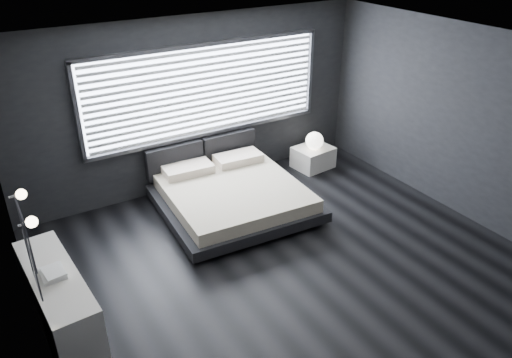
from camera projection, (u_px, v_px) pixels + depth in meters
room at (293, 170)px, 5.93m from camera, size 6.04×6.00×2.80m
window at (207, 91)px, 7.96m from camera, size 4.14×0.09×1.52m
headboard at (202, 153)px, 8.33m from camera, size 1.96×0.16×0.52m
sconce_near at (31, 222)px, 4.55m from camera, size 0.18×0.11×0.11m
sconce_far at (21, 194)px, 5.01m from camera, size 0.18×0.11×0.11m
wall_art_upper at (26, 234)px, 3.94m from camera, size 0.01×0.48×0.48m
wall_art_lower at (32, 265)px, 4.35m from camera, size 0.01×0.48×0.48m
bed at (233, 196)px, 7.68m from camera, size 2.30×2.21×0.57m
nightstand at (313, 157)px, 9.07m from camera, size 0.71×0.62×0.38m
orb_lamp at (314, 141)px, 8.87m from camera, size 0.32×0.32×0.32m
dresser at (59, 298)px, 5.49m from camera, size 0.60×1.74×0.69m
book_stack at (53, 273)px, 5.30m from camera, size 0.25×0.33×0.06m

